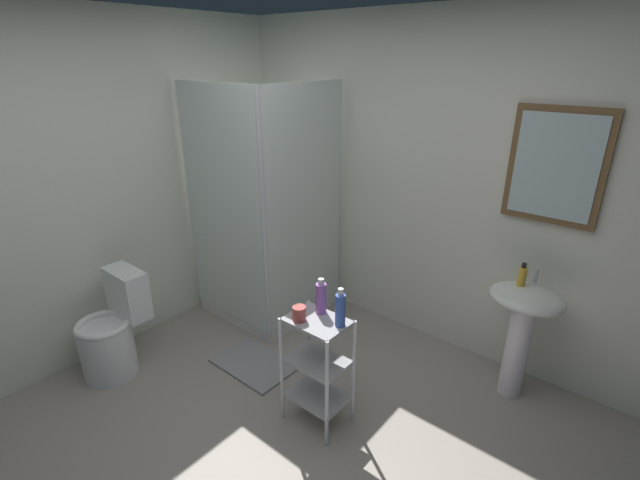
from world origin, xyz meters
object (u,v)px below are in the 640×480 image
(pedestal_sink, at_px, (522,321))
(bath_mat, at_px, (254,363))
(rinse_cup, at_px, (299,313))
(storage_cart, at_px, (317,363))
(conditioner_bottle_purple, at_px, (321,298))
(hand_soap_bottle, at_px, (522,276))
(toilet, at_px, (113,333))
(shampoo_bottle_blue, at_px, (340,309))
(shower_stall, at_px, (268,266))

(pedestal_sink, distance_m, bath_mat, 1.92)
(pedestal_sink, height_order, rinse_cup, rinse_cup)
(storage_cart, bearing_deg, conditioner_bottle_purple, 114.64)
(hand_soap_bottle, bearing_deg, pedestal_sink, -20.30)
(storage_cart, bearing_deg, toilet, -158.71)
(toilet, height_order, shampoo_bottle_blue, shampoo_bottle_blue)
(shower_stall, relative_size, hand_soap_bottle, 12.97)
(hand_soap_bottle, distance_m, conditioner_bottle_purple, 1.30)
(shampoo_bottle_blue, xyz_separation_m, rinse_cup, (-0.22, -0.11, -0.06))
(toilet, height_order, hand_soap_bottle, hand_soap_bottle)
(shampoo_bottle_blue, relative_size, rinse_cup, 2.69)
(hand_soap_bottle, height_order, shampoo_bottle_blue, shampoo_bottle_blue)
(hand_soap_bottle, height_order, bath_mat, hand_soap_bottle)
(hand_soap_bottle, bearing_deg, toilet, -144.31)
(storage_cart, relative_size, bath_mat, 1.23)
(toilet, xyz_separation_m, shampoo_bottle_blue, (1.59, 0.61, 0.53))
(pedestal_sink, bearing_deg, storage_cart, -129.86)
(storage_cart, relative_size, hand_soap_bottle, 4.80)
(conditioner_bottle_purple, bearing_deg, shower_stall, 150.41)
(shower_stall, xyz_separation_m, toilet, (-0.29, -1.29, -0.15))
(hand_soap_bottle, distance_m, rinse_cup, 1.44)
(toilet, relative_size, storage_cart, 1.03)
(toilet, distance_m, conditioner_bottle_purple, 1.64)
(bath_mat, bearing_deg, pedestal_sink, 30.31)
(rinse_cup, bearing_deg, hand_soap_bottle, 51.70)
(pedestal_sink, bearing_deg, shower_stall, -171.07)
(hand_soap_bottle, bearing_deg, bath_mat, -148.18)
(pedestal_sink, height_order, hand_soap_bottle, hand_soap_bottle)
(pedestal_sink, relative_size, hand_soap_bottle, 5.25)
(pedestal_sink, xyz_separation_m, hand_soap_bottle, (-0.06, 0.02, 0.30))
(shower_stall, bearing_deg, shampoo_bottle_blue, -27.58)
(conditioner_bottle_purple, bearing_deg, bath_mat, 177.30)
(bath_mat, bearing_deg, conditioner_bottle_purple, -2.70)
(rinse_cup, bearing_deg, storage_cart, 39.99)
(storage_cart, height_order, bath_mat, storage_cart)
(shampoo_bottle_blue, bearing_deg, hand_soap_bottle, 56.60)
(storage_cart, height_order, hand_soap_bottle, hand_soap_bottle)
(pedestal_sink, distance_m, shampoo_bottle_blue, 1.27)
(storage_cart, distance_m, bath_mat, 0.84)
(pedestal_sink, height_order, toilet, pedestal_sink)
(toilet, relative_size, bath_mat, 1.27)
(rinse_cup, bearing_deg, pedestal_sink, 49.41)
(shower_stall, bearing_deg, conditioner_bottle_purple, -29.59)
(toilet, bearing_deg, shower_stall, 77.28)
(toilet, height_order, conditioner_bottle_purple, conditioner_bottle_purple)
(toilet, distance_m, bath_mat, 1.05)
(shower_stall, bearing_deg, pedestal_sink, 8.93)
(conditioner_bottle_purple, distance_m, shampoo_bottle_blue, 0.18)
(toilet, height_order, rinse_cup, rinse_cup)
(shampoo_bottle_blue, bearing_deg, toilet, -159.14)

